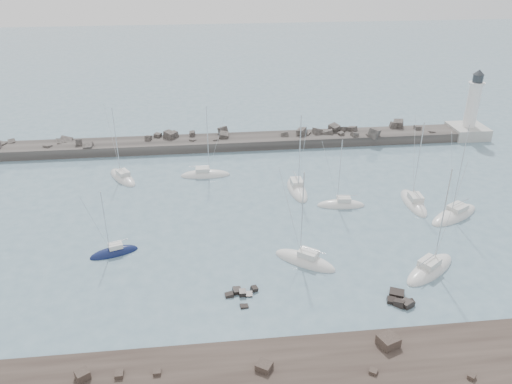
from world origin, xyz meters
TOP-DOWN VIEW (x-y plane):
  - ground at (0.00, 0.00)m, footprint 400.00×400.00m
  - rock_cluster_near at (-3.98, -8.43)m, footprint 4.00×3.70m
  - rock_cluster_far at (13.81, -11.50)m, footprint 3.08×3.79m
  - breakwater at (-8.07, 38.03)m, footprint 115.00×7.18m
  - lighthouse at (47.00, 38.00)m, footprint 7.00×7.00m
  - sailboat_1 at (-21.41, 25.10)m, footprint 6.56×8.57m
  - sailboat_2 at (-19.64, 1.88)m, footprint 6.47×3.75m
  - sailboat_3 at (-7.34, 24.65)m, footprint 8.58×2.82m
  - sailboat_4 at (4.66, -2.77)m, footprint 8.25×7.16m
  - sailboat_5 at (7.38, 17.19)m, footprint 3.15×9.01m
  - sailboat_6 at (19.57, -6.35)m, footprint 9.21×7.73m
  - sailboat_7 at (13.13, 11.33)m, footprint 7.55×3.04m
  - sailboat_8 at (24.43, 10.65)m, footprint 3.07×8.96m
  - sailboat_9 at (28.91, 6.33)m, footprint 10.09×7.54m

SIDE VIEW (x-z plane):
  - ground at x=0.00m, z-range 0.00..0.00m
  - rock_cluster_far at x=13.81m, z-range -0.64..0.78m
  - rock_cluster_near at x=-3.98m, z-range -0.55..0.71m
  - sailboat_3 at x=-7.34m, z-range -6.59..6.86m
  - sailboat_1 at x=-21.41m, z-range -6.51..6.78m
  - sailboat_9 at x=28.91m, z-range -7.59..7.86m
  - sailboat_7 at x=13.13m, z-range -5.73..6.00m
  - sailboat_2 at x=-19.64m, z-range -4.87..5.15m
  - sailboat_8 at x=24.43m, z-range -6.92..7.22m
  - sailboat_5 at x=7.38m, z-range -6.94..7.25m
  - sailboat_6 at x=19.57m, z-range -7.22..7.53m
  - sailboat_4 at x=4.66m, z-range -6.58..6.89m
  - breakwater at x=-8.07m, z-range -2.19..2.82m
  - lighthouse at x=47.00m, z-range -4.21..10.39m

